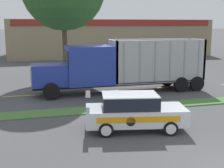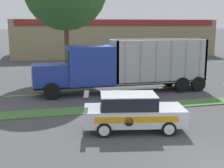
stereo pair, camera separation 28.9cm
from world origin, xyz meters
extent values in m
cube|color=#477538|center=(0.00, 8.14, 0.03)|extent=(120.00, 1.44, 0.06)
cube|color=yellow|center=(-6.76, 12.86, 0.00)|extent=(2.40, 0.14, 0.01)
cube|color=yellow|center=(-1.36, 12.86, 0.00)|extent=(2.40, 0.14, 0.01)
cube|color=yellow|center=(4.04, 12.86, 0.00)|extent=(2.40, 0.14, 0.01)
cube|color=black|center=(-0.19, 12.32, 0.61)|extent=(11.80, 1.27, 0.18)
cube|color=#23389E|center=(-4.96, 12.32, 1.39)|extent=(2.26, 1.89, 1.39)
cube|color=#B7B7BC|center=(-6.12, 12.32, 1.39)|extent=(0.06, 1.61, 1.18)
cube|color=#23389E|center=(-2.31, 12.32, 1.96)|extent=(3.03, 2.30, 2.52)
cube|color=black|center=(-3.84, 12.32, 2.40)|extent=(0.04, 1.96, 1.13)
cylinder|color=silver|center=(-0.70, 11.57, 2.84)|extent=(0.14, 0.14, 1.76)
cube|color=#ADADB2|center=(2.46, 12.32, 0.76)|extent=(6.51, 2.30, 0.12)
cube|color=#ADADB2|center=(-0.72, 12.32, 2.17)|extent=(0.16, 2.30, 2.83)
cube|color=#ADADB2|center=(5.63, 12.32, 2.17)|extent=(0.16, 2.30, 2.83)
cube|color=#ADADB2|center=(2.46, 11.25, 2.17)|extent=(6.51, 0.16, 2.83)
cube|color=#ADADB2|center=(2.46, 13.39, 2.17)|extent=(6.51, 0.16, 2.83)
cube|color=#99999E|center=(-0.26, 11.15, 2.17)|extent=(0.10, 0.04, 2.69)
cube|color=#99999E|center=(0.83, 11.15, 2.17)|extent=(0.10, 0.04, 2.69)
cube|color=#99999E|center=(1.91, 11.15, 2.17)|extent=(0.10, 0.04, 2.69)
cube|color=#99999E|center=(3.00, 11.15, 2.17)|extent=(0.10, 0.04, 2.69)
cube|color=#99999E|center=(4.09, 11.15, 2.17)|extent=(0.10, 0.04, 2.69)
cube|color=#99999E|center=(5.17, 11.15, 2.17)|extent=(0.10, 0.04, 2.69)
cylinder|color=black|center=(-4.96, 11.19, 0.52)|extent=(1.03, 0.30, 1.03)
cylinder|color=black|center=(-4.96, 13.45, 0.52)|extent=(1.03, 0.30, 1.03)
cylinder|color=black|center=(5.11, 11.19, 0.52)|extent=(1.03, 0.30, 1.03)
cylinder|color=black|center=(5.11, 13.45, 0.52)|extent=(1.03, 0.30, 1.03)
cylinder|color=black|center=(3.90, 11.19, 0.52)|extent=(1.03, 0.30, 1.03)
cylinder|color=black|center=(3.90, 13.45, 0.52)|extent=(1.03, 0.30, 1.03)
cube|color=silver|center=(-1.81, 4.55, 0.67)|extent=(4.64, 2.61, 0.72)
cube|color=black|center=(-2.06, 4.60, 1.31)|extent=(2.67, 2.02, 0.56)
cube|color=silver|center=(-2.06, 4.60, 1.61)|extent=(2.67, 2.02, 0.04)
cube|color=black|center=(-3.85, 4.96, 1.65)|extent=(0.48, 1.45, 0.03)
cube|color=orange|center=(-1.98, 3.66, 0.74)|extent=(3.44, 0.70, 0.25)
cylinder|color=black|center=(-2.31, 3.73, 0.67)|extent=(0.39, 0.08, 0.39)
cylinder|color=black|center=(-0.64, 3.45, 0.31)|extent=(0.65, 0.32, 0.62)
cylinder|color=silver|center=(-0.66, 3.34, 0.31)|extent=(0.43, 0.10, 0.43)
cylinder|color=black|center=(-0.31, 5.13, 0.31)|extent=(0.65, 0.32, 0.62)
cylinder|color=silver|center=(-0.29, 5.23, 0.31)|extent=(0.43, 0.10, 0.43)
cylinder|color=black|center=(-3.30, 3.98, 0.31)|extent=(0.65, 0.32, 0.62)
cylinder|color=silver|center=(-3.32, 3.87, 0.31)|extent=(0.43, 0.10, 0.43)
cylinder|color=black|center=(-2.97, 5.66, 0.31)|extent=(0.65, 0.32, 0.62)
cylinder|color=silver|center=(-2.95, 5.76, 0.31)|extent=(0.43, 0.10, 0.43)
cube|color=#9E896B|center=(5.76, 39.07, 2.64)|extent=(29.05, 12.00, 5.27)
cube|color=maroon|center=(5.76, 33.02, 4.82)|extent=(27.60, 0.10, 0.80)
cylinder|color=brown|center=(-3.12, 18.88, 2.82)|extent=(0.40, 0.40, 5.64)
camera|label=1|loc=(-6.33, -7.95, 4.62)|focal=50.00mm
camera|label=2|loc=(-6.05, -8.03, 4.62)|focal=50.00mm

